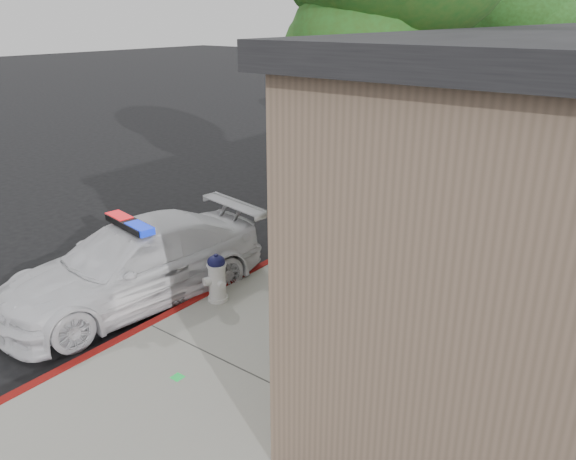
# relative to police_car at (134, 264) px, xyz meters

# --- Properties ---
(ground) EXTENTS (120.00, 120.00, 0.00)m
(ground) POSITION_rel_police_car_xyz_m (0.91, -0.55, -0.65)
(ground) COLOR black
(ground) RESTS_ON ground
(sidewalk) EXTENTS (3.20, 60.00, 0.15)m
(sidewalk) POSITION_rel_police_car_xyz_m (2.51, 2.45, -0.57)
(sidewalk) COLOR #99988B
(sidewalk) RESTS_ON ground
(red_curb) EXTENTS (0.14, 60.00, 0.16)m
(red_curb) POSITION_rel_police_car_xyz_m (0.97, 2.45, -0.57)
(red_curb) COLOR maroon
(red_curb) RESTS_ON ground
(police_car) EXTENTS (2.51, 4.68, 1.41)m
(police_car) POSITION_rel_police_car_xyz_m (0.00, 0.00, 0.00)
(police_car) COLOR white
(police_car) RESTS_ON ground
(fire_hydrant) EXTENTS (0.45, 0.40, 0.79)m
(fire_hydrant) POSITION_rel_police_car_xyz_m (1.26, 0.61, -0.10)
(fire_hydrant) COLOR silver
(fire_hydrant) RESTS_ON sidewalk
(street_tree_near) EXTENTS (2.97, 2.73, 5.01)m
(street_tree_near) POSITION_rel_police_car_xyz_m (1.68, 4.21, 3.23)
(street_tree_near) COLOR black
(street_tree_near) RESTS_ON sidewalk
(street_tree_far) EXTENTS (3.26, 2.98, 5.63)m
(street_tree_far) POSITION_rel_police_car_xyz_m (1.89, 12.42, 3.73)
(street_tree_far) COLOR black
(street_tree_far) RESTS_ON sidewalk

